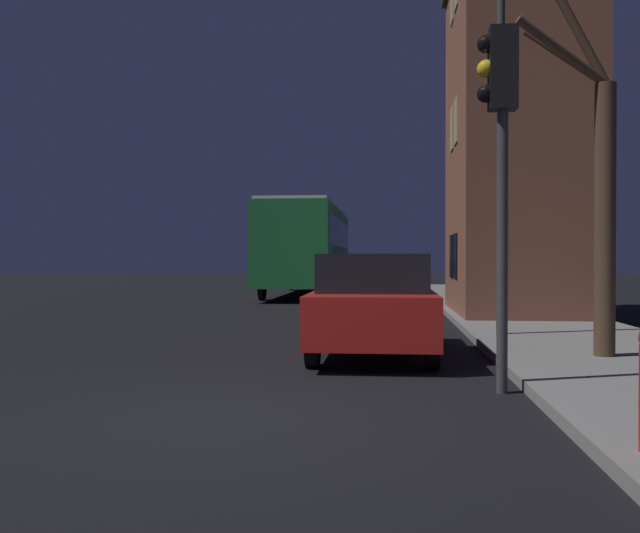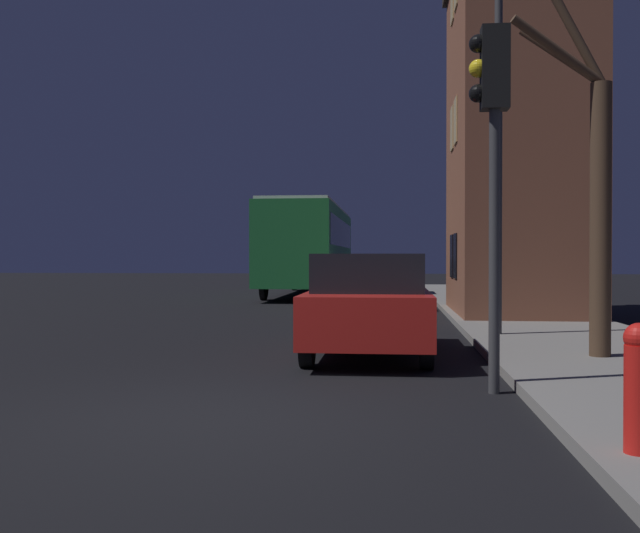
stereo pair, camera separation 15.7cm
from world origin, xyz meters
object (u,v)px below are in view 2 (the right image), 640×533
at_px(bus, 310,243).
at_px(car_near_lane, 369,304).
at_px(bare_tree, 594,189).
at_px(car_far_lane, 392,277).
at_px(fire_hydrant, 639,385).
at_px(streetlamp, 472,51).
at_px(traffic_light, 492,130).
at_px(car_mid_lane, 378,284).

relative_size(bus, car_near_lane, 2.91).
height_order(bare_tree, car_far_lane, bare_tree).
bearing_deg(fire_hydrant, streetlamp, 92.14).
height_order(traffic_light, car_far_lane, traffic_light).
distance_m(bare_tree, fire_hydrant, 5.43).
bearing_deg(traffic_light, bare_tree, 52.72).
bearing_deg(fire_hydrant, car_far_lane, 94.32).
bearing_deg(car_far_lane, car_mid_lane, -93.14).
bearing_deg(car_near_lane, bus, 99.47).
relative_size(bare_tree, car_far_lane, 1.10).
relative_size(car_near_lane, car_far_lane, 0.90).
xyz_separation_m(traffic_light, car_near_lane, (-1.42, 2.89, -2.09)).
xyz_separation_m(traffic_light, car_mid_lane, (-1.47, 12.75, -2.14)).
distance_m(traffic_light, bus, 20.93).
xyz_separation_m(traffic_light, car_far_lane, (-1.08, 19.86, -2.12)).
height_order(bare_tree, car_mid_lane, bare_tree).
height_order(bus, car_near_lane, bus).
xyz_separation_m(bare_tree, fire_hydrant, (-1.06, -5.01, -1.82)).
xyz_separation_m(bus, car_far_lane, (3.27, -0.60, -1.33)).
distance_m(streetlamp, car_far_lane, 15.57).
bearing_deg(bare_tree, car_far_lane, 98.92).
relative_size(streetlamp, car_near_lane, 1.66).
xyz_separation_m(bare_tree, bus, (-6.03, 18.24, -0.34)).
xyz_separation_m(bus, fire_hydrant, (4.97, -23.25, -1.48)).
bearing_deg(streetlamp, bus, 106.85).
bearing_deg(traffic_light, car_near_lane, 116.12).
xyz_separation_m(streetlamp, fire_hydrant, (0.29, -7.78, -4.55)).
bearing_deg(car_mid_lane, car_near_lane, -89.68).
bearing_deg(traffic_light, car_far_lane, 93.12).
relative_size(streetlamp, car_far_lane, 1.49).
distance_m(bus, car_near_lane, 17.85).
height_order(bus, fire_hydrant, bus).
distance_m(traffic_light, bare_tree, 2.82).
bearing_deg(car_far_lane, traffic_light, -86.88).
bearing_deg(bus, fire_hydrant, -77.92).
height_order(streetlamp, car_far_lane, streetlamp).
relative_size(car_far_lane, fire_hydrant, 5.05).
bearing_deg(bare_tree, streetlamp, 115.94).
bearing_deg(bus, car_near_lane, -80.53).
bearing_deg(car_near_lane, traffic_light, -63.88).
relative_size(bare_tree, bus, 0.42).
bearing_deg(fire_hydrant, car_mid_lane, 97.69).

